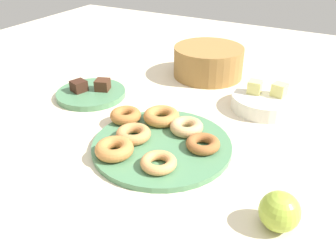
% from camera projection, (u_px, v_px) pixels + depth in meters
% --- Properties ---
extents(ground_plane, '(2.40, 2.40, 0.00)m').
position_uv_depth(ground_plane, '(162.00, 148.00, 0.83)').
color(ground_plane, beige).
extents(donut_plate, '(0.33, 0.33, 0.01)m').
position_uv_depth(donut_plate, '(162.00, 145.00, 0.83)').
color(donut_plate, '#4C7F56').
rests_on(donut_plate, ground_plane).
extents(donut_0, '(0.12, 0.12, 0.03)m').
position_uv_depth(donut_0, '(133.00, 134.00, 0.84)').
color(donut_0, '#C6844C').
rests_on(donut_0, donut_plate).
extents(donut_1, '(0.12, 0.12, 0.03)m').
position_uv_depth(donut_1, '(187.00, 127.00, 0.86)').
color(donut_1, tan).
rests_on(donut_1, donut_plate).
extents(donut_2, '(0.10, 0.10, 0.02)m').
position_uv_depth(donut_2, '(203.00, 144.00, 0.80)').
color(donut_2, '#995B2D').
rests_on(donut_2, donut_plate).
extents(donut_3, '(0.09, 0.09, 0.02)m').
position_uv_depth(donut_3, '(159.00, 163.00, 0.74)').
color(donut_3, tan).
rests_on(donut_3, donut_plate).
extents(donut_4, '(0.12, 0.12, 0.03)m').
position_uv_depth(donut_4, '(114.00, 149.00, 0.78)').
color(donut_4, '#BC7A3D').
rests_on(donut_4, donut_plate).
extents(donut_5, '(0.13, 0.13, 0.03)m').
position_uv_depth(donut_5, '(161.00, 116.00, 0.91)').
color(donut_5, '#BC7A3D').
rests_on(donut_5, donut_plate).
extents(donut_6, '(0.10, 0.10, 0.03)m').
position_uv_depth(donut_6, '(126.00, 115.00, 0.91)').
color(donut_6, '#AD6B33').
rests_on(donut_6, donut_plate).
extents(cake_plate, '(0.21, 0.21, 0.02)m').
position_uv_depth(cake_plate, '(91.00, 94.00, 1.07)').
color(cake_plate, '#4C7F56').
rests_on(cake_plate, ground_plane).
extents(brownie_near, '(0.05, 0.05, 0.03)m').
position_uv_depth(brownie_near, '(79.00, 86.00, 1.06)').
color(brownie_near, '#381E14').
rests_on(brownie_near, cake_plate).
extents(brownie_far, '(0.05, 0.05, 0.03)m').
position_uv_depth(brownie_far, '(103.00, 85.00, 1.07)').
color(brownie_far, '#472819').
rests_on(brownie_far, cake_plate).
extents(basket, '(0.27, 0.27, 0.10)m').
position_uv_depth(basket, '(208.00, 62.00, 1.19)').
color(basket, olive).
rests_on(basket, ground_plane).
extents(fruit_bowl, '(0.19, 0.19, 0.04)m').
position_uv_depth(fruit_bowl, '(264.00, 102.00, 1.00)').
color(fruit_bowl, silver).
rests_on(fruit_bowl, ground_plane).
extents(melon_chunk_left, '(0.04, 0.04, 0.04)m').
position_uv_depth(melon_chunk_left, '(255.00, 87.00, 0.99)').
color(melon_chunk_left, '#DBD67A').
rests_on(melon_chunk_left, fruit_bowl).
extents(melon_chunk_right, '(0.04, 0.04, 0.04)m').
position_uv_depth(melon_chunk_right, '(279.00, 90.00, 0.98)').
color(melon_chunk_right, '#DBD67A').
rests_on(melon_chunk_right, fruit_bowl).
extents(apple, '(0.07, 0.07, 0.07)m').
position_uv_depth(apple, '(280.00, 211.00, 0.60)').
color(apple, '#93AD38').
rests_on(apple, ground_plane).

